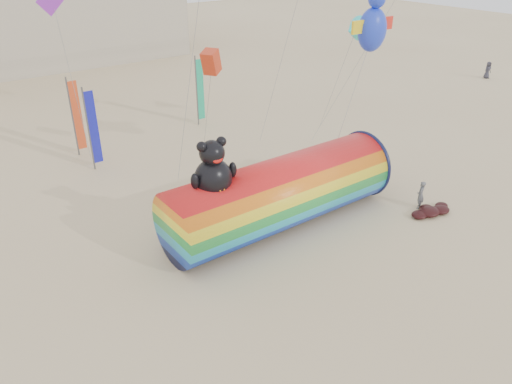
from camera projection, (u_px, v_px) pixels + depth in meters
ground at (267, 253)px, 22.91m from camera, size 160.00×160.00×0.00m
windsock_assembly at (281, 192)px, 24.35m from camera, size 12.10×3.69×5.58m
kite_handler at (421, 195)px, 26.34m from camera, size 0.67×0.59×1.53m
fabric_bundle at (431, 211)px, 26.05m from camera, size 2.62×1.35×0.41m
festival_banners at (127, 110)px, 32.92m from camera, size 9.99×3.22×5.20m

